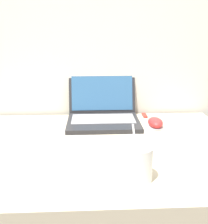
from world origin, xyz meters
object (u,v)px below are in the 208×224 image
Objects in this scene: drink_cup at (138,163)px; computer_mouse at (155,123)px; usb_stick at (145,115)px; laptop at (103,111)px.

drink_cup is 0.45m from computer_mouse.
laptop is at bearing -165.54° from usb_stick.
computer_mouse is at bearing 70.13° from drink_cup.
computer_mouse is 1.77× the size of usb_stick.
drink_cup is 0.59m from usb_stick.
usb_stick is at bearing 76.85° from drink_cup.
computer_mouse is (0.15, 0.42, -0.04)m from drink_cup.
computer_mouse is 0.15m from usb_stick.
laptop is at bearing 98.92° from drink_cup.
drink_cup is 1.61× the size of computer_mouse.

